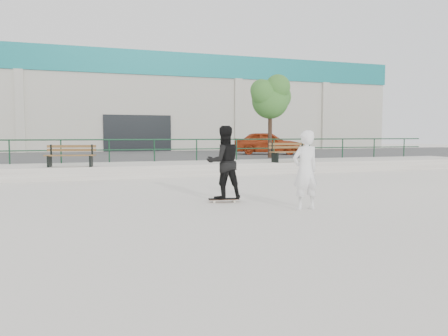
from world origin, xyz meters
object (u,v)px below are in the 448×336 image
object	(u,v)px
bench_right	(290,152)
bench_left	(71,156)
skateboard	(224,199)
seated_skater	(305,170)
red_car	(267,143)
standing_skater	(224,162)
tree	(271,96)

from	to	relation	value
bench_right	bench_left	bearing A→B (deg)	175.04
skateboard	seated_skater	size ratio (longest dim) A/B	0.44
seated_skater	bench_left	bearing A→B (deg)	-65.65
red_car	seated_skater	size ratio (longest dim) A/B	2.32
standing_skater	seated_skater	distance (m)	2.17
bench_left	tree	size ratio (longest dim) A/B	0.44
bench_right	red_car	distance (m)	7.87
red_car	seated_skater	world-z (taller)	red_car
seated_skater	standing_skater	bearing A→B (deg)	-56.04
standing_skater	red_car	bearing A→B (deg)	-119.35
standing_skater	skateboard	bearing A→B (deg)	180.00
bench_right	tree	world-z (taller)	tree
skateboard	bench_right	bearing A→B (deg)	62.95
red_car	bench_left	bearing A→B (deg)	147.76
red_car	standing_skater	world-z (taller)	standing_skater
bench_right	red_car	bearing A→B (deg)	67.91
bench_right	standing_skater	distance (m)	9.01
seated_skater	red_car	bearing A→B (deg)	-117.54
skateboard	standing_skater	xyz separation A→B (m)	(0.00, 0.00, 0.95)
red_car	skateboard	distance (m)	16.64
tree	red_car	bearing A→B (deg)	67.74
red_car	seated_skater	bearing A→B (deg)	-176.79
bench_left	standing_skater	distance (m)	8.05
bench_right	standing_skater	size ratio (longest dim) A/B	1.05
red_car	standing_skater	size ratio (longest dim) A/B	2.28
bench_right	red_car	world-z (taller)	red_car
bench_right	tree	distance (m)	4.65
tree	skateboard	xyz separation A→B (m)	(-6.24, -10.75, -3.68)
bench_right	red_car	size ratio (longest dim) A/B	0.46
tree	standing_skater	world-z (taller)	tree
bench_left	skateboard	size ratio (longest dim) A/B	2.36
tree	skateboard	world-z (taller)	tree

